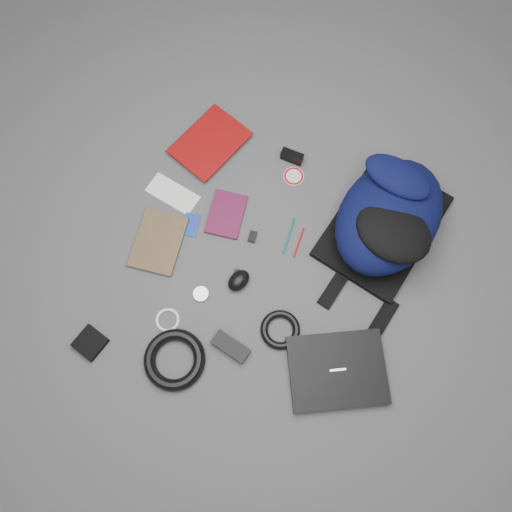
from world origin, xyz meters
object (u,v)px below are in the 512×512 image
(backpack, at_px, (389,216))
(power_brick, at_px, (231,347))
(comic_book, at_px, (136,237))
(dvd_case, at_px, (226,214))
(pouch, at_px, (90,343))
(laptop, at_px, (337,370))
(textbook_red, at_px, (190,127))
(mouse, at_px, (239,280))
(compact_camera, at_px, (292,157))

(backpack, height_order, power_brick, backpack)
(comic_book, relative_size, dvd_case, 1.31)
(comic_book, bearing_deg, pouch, -94.31)
(pouch, bearing_deg, backpack, 42.68)
(laptop, bearing_deg, comic_book, 140.82)
(textbook_red, bearing_deg, comic_book, -70.64)
(mouse, distance_m, power_brick, 0.23)
(laptop, bearing_deg, pouch, 168.53)
(laptop, xyz_separation_m, textbook_red, (-0.82, 0.69, -0.00))
(dvd_case, relative_size, power_brick, 1.35)
(compact_camera, xyz_separation_m, power_brick, (0.04, -0.75, -0.01))
(comic_book, bearing_deg, compact_camera, 43.20)
(textbook_red, bearing_deg, pouch, -69.17)
(laptop, bearing_deg, mouse, 131.95)
(mouse, relative_size, power_brick, 0.68)
(dvd_case, xyz_separation_m, power_brick, (0.19, -0.45, 0.01))
(textbook_red, height_order, compact_camera, compact_camera)
(backpack, xyz_separation_m, power_brick, (-0.36, -0.60, -0.09))
(compact_camera, relative_size, mouse, 0.97)
(compact_camera, bearing_deg, backpack, -17.14)
(power_brick, bearing_deg, compact_camera, 106.24)
(textbook_red, distance_m, pouch, 0.89)
(textbook_red, xyz_separation_m, dvd_case, (0.26, -0.29, -0.01))
(comic_book, distance_m, pouch, 0.41)
(laptop, distance_m, comic_book, 0.85)
(power_brick, bearing_deg, comic_book, 164.82)
(dvd_case, height_order, compact_camera, compact_camera)
(comic_book, relative_size, power_brick, 1.78)
(backpack, relative_size, power_brick, 4.04)
(backpack, relative_size, pouch, 5.67)
(dvd_case, bearing_deg, textbook_red, 125.68)
(textbook_red, relative_size, power_brick, 2.14)
(comic_book, bearing_deg, textbook_red, 82.47)
(backpack, bearing_deg, mouse, -124.49)
(laptop, height_order, dvd_case, laptop)
(mouse, relative_size, pouch, 0.95)
(compact_camera, bearing_deg, textbook_red, -175.07)
(backpack, distance_m, compact_camera, 0.44)
(dvd_case, relative_size, compact_camera, 2.06)
(comic_book, bearing_deg, backpack, 16.67)
(laptop, relative_size, comic_book, 1.39)
(laptop, distance_m, dvd_case, 0.68)
(compact_camera, distance_m, pouch, 0.99)
(laptop, relative_size, textbook_red, 1.16)
(mouse, xyz_separation_m, pouch, (-0.40, -0.38, -0.01))
(laptop, height_order, compact_camera, compact_camera)
(comic_book, bearing_deg, dvd_case, 29.37)
(laptop, bearing_deg, backpack, 64.41)
(laptop, xyz_separation_m, power_brick, (-0.36, -0.05, -0.00))
(mouse, bearing_deg, laptop, 0.30)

